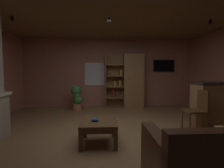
# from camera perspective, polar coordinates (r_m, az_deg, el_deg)

# --- Properties ---
(floor) EXTENTS (6.35, 5.77, 0.02)m
(floor) POSITION_cam_1_polar(r_m,az_deg,el_deg) (3.60, 0.34, -17.56)
(floor) COLOR olive
(floor) RESTS_ON ground
(wall_back) EXTENTS (6.47, 0.06, 2.56)m
(wall_back) POSITION_cam_1_polar(r_m,az_deg,el_deg) (6.26, -1.17, 3.72)
(wall_back) COLOR #AD7060
(wall_back) RESTS_ON ground
(ceiling) EXTENTS (6.35, 5.77, 0.02)m
(ceiling) POSITION_cam_1_polar(r_m,az_deg,el_deg) (3.57, 0.36, 24.57)
(ceiling) COLOR brown
(window_pane_back) EXTENTS (0.74, 0.01, 0.84)m
(window_pane_back) POSITION_cam_1_polar(r_m,az_deg,el_deg) (6.23, -6.06, 3.54)
(window_pane_back) COLOR white
(bookshelf_cabinet) EXTENTS (1.39, 0.41, 1.97)m
(bookshelf_cabinet) POSITION_cam_1_polar(r_m,az_deg,el_deg) (6.07, 6.55, 0.85)
(bookshelf_cabinet) COLOR #997047
(bookshelf_cabinet) RESTS_ON ground
(coffee_table) EXTENTS (0.66, 0.67, 0.42)m
(coffee_table) POSITION_cam_1_polar(r_m,az_deg,el_deg) (3.12, -4.60, -14.28)
(coffee_table) COLOR brown
(coffee_table) RESTS_ON ground
(table_book_0) EXTENTS (0.11, 0.10, 0.02)m
(table_book_0) POSITION_cam_1_polar(r_m,az_deg,el_deg) (3.14, -5.60, -12.44)
(table_book_0) COLOR #387247
(table_book_0) RESTS_ON coffee_table
(table_book_1) EXTENTS (0.12, 0.11, 0.03)m
(table_book_1) POSITION_cam_1_polar(r_m,az_deg,el_deg) (3.09, -5.99, -12.24)
(table_book_1) COLOR #2D4C8C
(table_book_1) RESTS_ON coffee_table
(dining_chair) EXTENTS (0.43, 0.43, 0.92)m
(dining_chair) POSITION_cam_1_polar(r_m,az_deg,el_deg) (4.13, 27.79, -7.38)
(dining_chair) COLOR brown
(dining_chair) RESTS_ON ground
(potted_floor_plant) EXTENTS (0.39, 0.38, 0.88)m
(potted_floor_plant) POSITION_cam_1_polar(r_m,az_deg,el_deg) (5.79, -12.15, -4.33)
(potted_floor_plant) COLOR #B77051
(potted_floor_plant) RESTS_ON ground
(wall_mounted_tv) EXTENTS (0.81, 0.06, 0.45)m
(wall_mounted_tv) POSITION_cam_1_polar(r_m,az_deg,el_deg) (6.61, 17.61, 6.08)
(wall_mounted_tv) COLOR black
(track_light_spot_0) EXTENTS (0.07, 0.07, 0.09)m
(track_light_spot_0) POSITION_cam_1_polar(r_m,az_deg,el_deg) (4.42, -31.43, 18.83)
(track_light_spot_0) COLOR black
(track_light_spot_1) EXTENTS (0.07, 0.07, 0.09)m
(track_light_spot_1) POSITION_cam_1_polar(r_m,az_deg,el_deg) (3.95, -1.07, 21.32)
(track_light_spot_1) COLOR black
(track_light_spot_2) EXTENTS (0.07, 0.07, 0.09)m
(track_light_spot_2) POSITION_cam_1_polar(r_m,az_deg,el_deg) (4.66, 31.07, 18.04)
(track_light_spot_2) COLOR black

